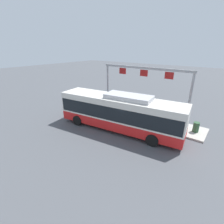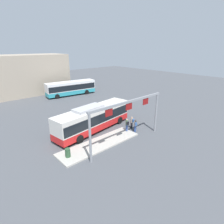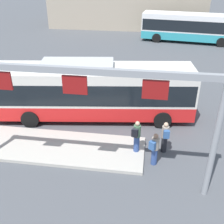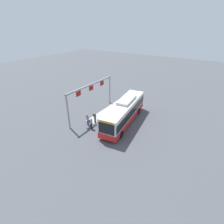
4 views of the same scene
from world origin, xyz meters
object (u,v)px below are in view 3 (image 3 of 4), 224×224
Objects in this scene: bus_background_left at (192,26)px; bus_main at (93,89)px; person_waiting_mid at (155,149)px; person_waiting_near at (165,137)px; person_boarding at (137,136)px.

bus_main is at bearing 75.41° from bus_background_left.
bus_main is 7.01× the size of person_waiting_mid.
person_waiting_mid is (-0.49, -1.03, 0.00)m from person_waiting_near.
person_waiting_near is (4.12, -2.96, -0.92)m from bus_main.
bus_main is 4.39m from person_boarding.
person_boarding reaches higher than person_waiting_mid.
bus_background_left reaches higher than person_waiting_mid.
person_waiting_near is 1.00× the size of person_waiting_mid.
bus_background_left is at bearing 9.07° from person_boarding.
person_waiting_mid is at bearing 145.24° from person_waiting_near.
person_boarding is 1.11m from person_waiting_mid.
bus_main reaches higher than bus_background_left.
bus_main is 19.91m from bus_background_left.
person_waiting_near is at bearing 88.55° from bus_background_left.
bus_background_left reaches higher than person_waiting_near.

